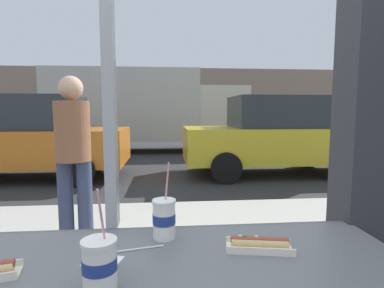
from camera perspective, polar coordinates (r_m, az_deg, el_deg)
The scene contains 13 objects.
ground_plane at distance 9.40m, azimuth -6.49°, elevation -2.85°, with size 60.00×60.00×0.00m, color #2D2D30.
sidewalk_strip at distance 3.20m, azimuth -9.42°, elevation -19.51°, with size 16.00×2.80×0.15m, color #B2ADA3.
window_wall at distance 1.43m, azimuth -15.63°, elevation 21.13°, with size 2.94×0.20×2.90m.
building_facade_far at distance 23.85m, azimuth -5.71°, elevation 8.27°, with size 28.00×1.20×4.74m, color gray.
soda_cup_left at distance 1.27m, azimuth -5.27°, elevation -13.71°, with size 0.10×0.10×0.32m.
soda_cup_right at distance 0.98m, azimuth -16.98°, elevation -20.65°, with size 0.10×0.10×0.30m.
hotdog_tray_near at distance 1.22m, azimuth 12.56°, elevation -17.86°, with size 0.26×0.14×0.05m.
loose_straw at distance 1.21m, azimuth -10.05°, elevation -18.84°, with size 0.01×0.01×0.19m, color white.
napkin_wrapper at distance 1.16m, azimuth -16.38°, elevation -20.38°, with size 0.12×0.09×0.00m, color white.
parked_car_orange at distance 7.46m, azimuth -28.54°, elevation 1.10°, with size 4.19×1.94×1.80m.
parked_car_yellow at distance 7.30m, azimuth 15.27°, elevation 1.55°, with size 4.11×1.88×1.80m.
box_truck at distance 11.28m, azimuth -8.71°, elevation 6.75°, with size 6.97×2.44×2.91m.
pedestrian at distance 3.06m, azimuth -21.42°, elevation -1.24°, with size 0.32×0.32×1.63m.
Camera 1 is at (0.24, -1.28, 1.46)m, focal length 28.37 mm.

